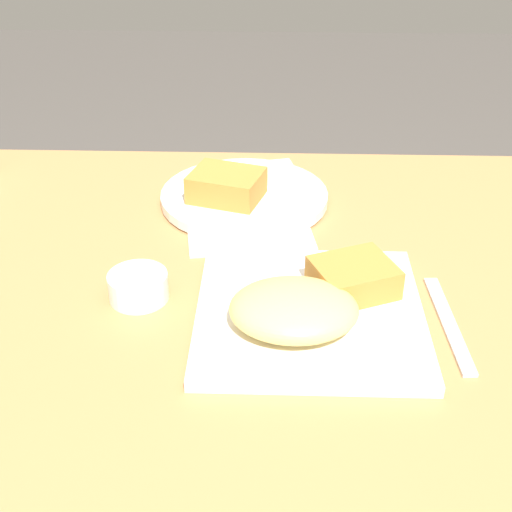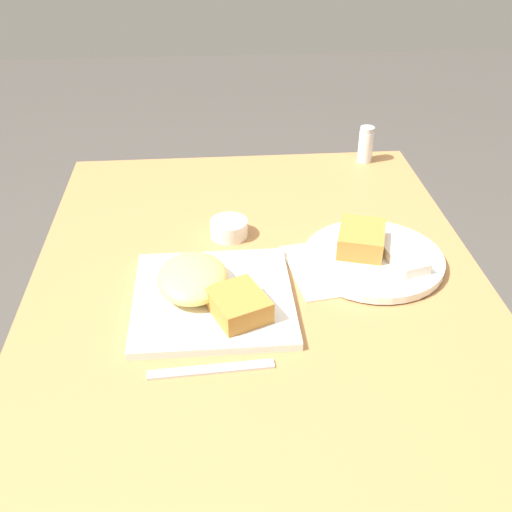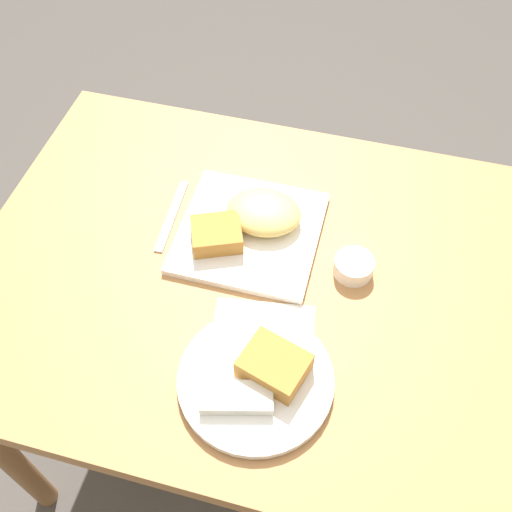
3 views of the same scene
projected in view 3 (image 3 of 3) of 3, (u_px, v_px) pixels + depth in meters
ground_plane at (258, 419)px, 1.64m from camera, size 8.00×8.00×0.00m
dining_table at (259, 297)px, 1.14m from camera, size 1.05×0.79×0.70m
menu_card at (259, 362)px, 0.97m from camera, size 0.20×0.25×0.00m
plate_square_near at (251, 225)px, 1.12m from camera, size 0.26×0.26×0.06m
plate_oval_far at (259, 378)px, 0.94m from camera, size 0.25×0.25×0.05m
sauce_ramekin at (354, 266)px, 1.06m from camera, size 0.07×0.07×0.03m
butter_knife at (172, 215)px, 1.15m from camera, size 0.03×0.18×0.00m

